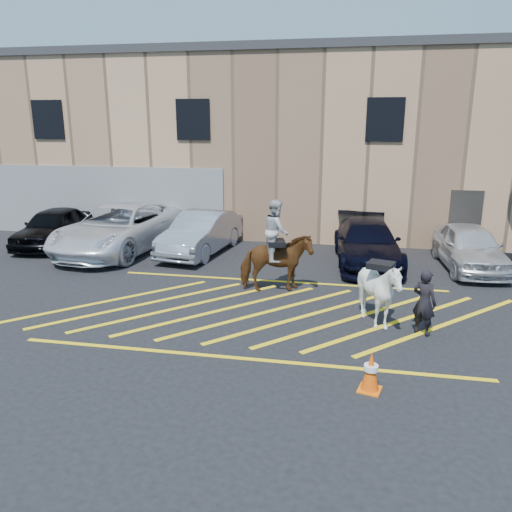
% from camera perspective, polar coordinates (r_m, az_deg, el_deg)
% --- Properties ---
extents(ground, '(90.00, 90.00, 0.00)m').
position_cam_1_polar(ground, '(12.64, 1.22, -6.00)').
color(ground, black).
rests_on(ground, ground).
extents(car_black_suv, '(1.97, 4.27, 1.42)m').
position_cam_1_polar(car_black_suv, '(20.25, -22.14, 3.11)').
color(car_black_suv, black).
rests_on(car_black_suv, ground).
extents(car_white_pickup, '(3.46, 6.32, 1.68)m').
position_cam_1_polar(car_white_pickup, '(18.57, -15.25, 3.10)').
color(car_white_pickup, white).
rests_on(car_white_pickup, ground).
extents(car_silver_sedan, '(2.13, 4.58, 1.45)m').
position_cam_1_polar(car_silver_sedan, '(17.75, -6.31, 2.63)').
color(car_silver_sedan, '#9B9EA9').
rests_on(car_silver_sedan, ground).
extents(car_blue_suv, '(2.39, 5.00, 1.41)m').
position_cam_1_polar(car_blue_suv, '(16.73, 12.57, 1.48)').
color(car_blue_suv, black).
rests_on(car_blue_suv, ground).
extents(car_white_suv, '(1.93, 4.25, 1.41)m').
position_cam_1_polar(car_white_suv, '(17.17, 23.20, 0.96)').
color(car_white_suv, silver).
rests_on(car_white_suv, ground).
extents(handler, '(0.65, 0.60, 1.48)m').
position_cam_1_polar(handler, '(11.54, 18.68, -5.03)').
color(handler, black).
rests_on(handler, ground).
extents(warehouse, '(32.42, 10.20, 7.30)m').
position_cam_1_polar(warehouse, '(23.71, 6.20, 12.94)').
color(warehouse, tan).
rests_on(warehouse, ground).
extents(hatching_zone, '(12.60, 5.12, 0.01)m').
position_cam_1_polar(hatching_zone, '(12.37, 0.99, -6.47)').
color(hatching_zone, yellow).
rests_on(hatching_zone, ground).
extents(mounted_bay, '(2.09, 1.34, 2.55)m').
position_cam_1_polar(mounted_bay, '(13.58, 2.29, 0.08)').
color(mounted_bay, '#5A3615').
rests_on(mounted_bay, ground).
extents(saddled_white, '(1.70, 1.81, 1.63)m').
position_cam_1_polar(saddled_white, '(11.68, 13.90, -4.00)').
color(saddled_white, silver).
rests_on(saddled_white, ground).
extents(traffic_cone, '(0.46, 0.46, 0.73)m').
position_cam_1_polar(traffic_cone, '(9.12, 12.98, -12.74)').
color(traffic_cone, orange).
rests_on(traffic_cone, ground).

